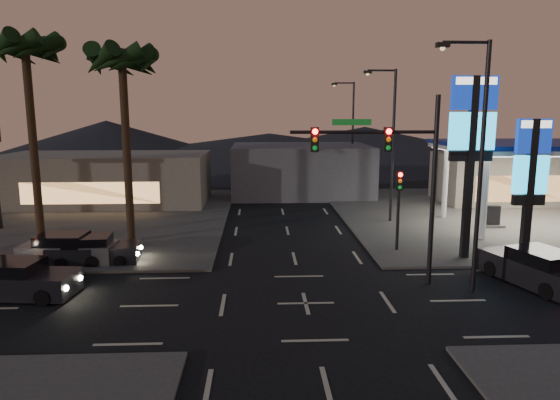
{
  "coord_description": "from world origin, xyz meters",
  "views": [
    {
      "loc": [
        -1.81,
        -18.24,
        7.31
      ],
      "look_at": [
        -0.73,
        6.07,
        3.0
      ],
      "focal_mm": 32.0,
      "sensor_mm": 36.0,
      "label": 1
    }
  ],
  "objects_px": {
    "gas_station": "(545,148)",
    "car_lane_a_front": "(18,280)",
    "pylon_sign_short": "(531,169)",
    "suv_station": "(537,268)",
    "pylon_sign_tall": "(472,131)",
    "traffic_signal_mast": "(393,163)",
    "car_lane_b_mid": "(93,251)",
    "car_lane_b_front": "(68,250)"
  },
  "relations": [
    {
      "from": "gas_station",
      "to": "pylon_sign_short",
      "type": "xyz_separation_m",
      "value": [
        -5.0,
        -7.5,
        -0.42
      ]
    },
    {
      "from": "gas_station",
      "to": "suv_station",
      "type": "bearing_deg",
      "value": -119.93
    },
    {
      "from": "pylon_sign_short",
      "to": "traffic_signal_mast",
      "type": "bearing_deg",
      "value": -160.87
    },
    {
      "from": "pylon_sign_short",
      "to": "traffic_signal_mast",
      "type": "relative_size",
      "value": 0.88
    },
    {
      "from": "pylon_sign_tall",
      "to": "car_lane_b_mid",
      "type": "xyz_separation_m",
      "value": [
        -18.34,
        0.06,
        -5.74
      ]
    },
    {
      "from": "pylon_sign_tall",
      "to": "car_lane_b_mid",
      "type": "bearing_deg",
      "value": 179.81
    },
    {
      "from": "traffic_signal_mast",
      "to": "car_lane_b_front",
      "type": "distance_m",
      "value": 15.96
    },
    {
      "from": "car_lane_b_mid",
      "to": "pylon_sign_tall",
      "type": "bearing_deg",
      "value": -0.19
    },
    {
      "from": "traffic_signal_mast",
      "to": "car_lane_b_mid",
      "type": "relative_size",
      "value": 1.81
    },
    {
      "from": "pylon_sign_tall",
      "to": "car_lane_b_front",
      "type": "height_order",
      "value": "pylon_sign_tall"
    },
    {
      "from": "gas_station",
      "to": "suv_station",
      "type": "distance_m",
      "value": 12.74
    },
    {
      "from": "pylon_sign_tall",
      "to": "traffic_signal_mast",
      "type": "xyz_separation_m",
      "value": [
        -4.74,
        -3.51,
        -1.17
      ]
    },
    {
      "from": "gas_station",
      "to": "car_lane_b_front",
      "type": "height_order",
      "value": "gas_station"
    },
    {
      "from": "car_lane_b_mid",
      "to": "pylon_sign_short",
      "type": "bearing_deg",
      "value": -2.91
    },
    {
      "from": "pylon_sign_short",
      "to": "car_lane_a_front",
      "type": "bearing_deg",
      "value": -171.74
    },
    {
      "from": "suv_station",
      "to": "traffic_signal_mast",
      "type": "bearing_deg",
      "value": 176.6
    },
    {
      "from": "pylon_sign_short",
      "to": "suv_station",
      "type": "xyz_separation_m",
      "value": [
        -0.98,
        -2.88,
        -3.91
      ]
    },
    {
      "from": "pylon_sign_short",
      "to": "traffic_signal_mast",
      "type": "xyz_separation_m",
      "value": [
        -7.24,
        -2.51,
        0.57
      ]
    },
    {
      "from": "car_lane_b_front",
      "to": "car_lane_b_mid",
      "type": "bearing_deg",
      "value": -5.1
    },
    {
      "from": "pylon_sign_tall",
      "to": "suv_station",
      "type": "distance_m",
      "value": 7.02
    },
    {
      "from": "car_lane_b_mid",
      "to": "gas_station",
      "type": "bearing_deg",
      "value": 13.99
    },
    {
      "from": "gas_station",
      "to": "suv_station",
      "type": "height_order",
      "value": "gas_station"
    },
    {
      "from": "gas_station",
      "to": "car_lane_b_mid",
      "type": "relative_size",
      "value": 2.76
    },
    {
      "from": "pylon_sign_tall",
      "to": "car_lane_a_front",
      "type": "height_order",
      "value": "pylon_sign_tall"
    },
    {
      "from": "car_lane_a_front",
      "to": "suv_station",
      "type": "bearing_deg",
      "value": 0.99
    },
    {
      "from": "car_lane_b_front",
      "to": "suv_station",
      "type": "xyz_separation_m",
      "value": [
        21.12,
        -4.06,
        0.06
      ]
    },
    {
      "from": "pylon_sign_tall",
      "to": "traffic_signal_mast",
      "type": "relative_size",
      "value": 1.12
    },
    {
      "from": "car_lane_b_mid",
      "to": "suv_station",
      "type": "xyz_separation_m",
      "value": [
        19.86,
        -3.94,
        0.09
      ]
    },
    {
      "from": "gas_station",
      "to": "car_lane_a_front",
      "type": "distance_m",
      "value": 29.8
    },
    {
      "from": "pylon_sign_short",
      "to": "pylon_sign_tall",
      "type": "bearing_deg",
      "value": 158.2
    },
    {
      "from": "car_lane_b_front",
      "to": "pylon_sign_short",
      "type": "bearing_deg",
      "value": -3.03
    },
    {
      "from": "car_lane_a_front",
      "to": "car_lane_b_mid",
      "type": "relative_size",
      "value": 1.06
    },
    {
      "from": "suv_station",
      "to": "pylon_sign_short",
      "type": "bearing_deg",
      "value": 71.24
    },
    {
      "from": "pylon_sign_short",
      "to": "suv_station",
      "type": "bearing_deg",
      "value": -108.76
    },
    {
      "from": "car_lane_a_front",
      "to": "car_lane_b_mid",
      "type": "distance_m",
      "value": 4.6
    },
    {
      "from": "pylon_sign_short",
      "to": "car_lane_a_front",
      "type": "distance_m",
      "value": 23.02
    },
    {
      "from": "gas_station",
      "to": "traffic_signal_mast",
      "type": "distance_m",
      "value": 15.82
    },
    {
      "from": "gas_station",
      "to": "pylon_sign_tall",
      "type": "distance_m",
      "value": 10.01
    },
    {
      "from": "car_lane_a_front",
      "to": "suv_station",
      "type": "xyz_separation_m",
      "value": [
        21.46,
        0.37,
        0.06
      ]
    },
    {
      "from": "gas_station",
      "to": "car_lane_b_front",
      "type": "bearing_deg",
      "value": -166.85
    },
    {
      "from": "traffic_signal_mast",
      "to": "suv_station",
      "type": "distance_m",
      "value": 7.71
    },
    {
      "from": "gas_station",
      "to": "car_lane_a_front",
      "type": "height_order",
      "value": "gas_station"
    }
  ]
}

